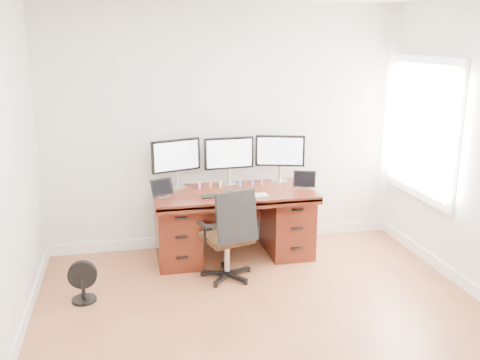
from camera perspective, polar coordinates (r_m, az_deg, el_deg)
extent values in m
plane|color=#925838|center=(4.38, 4.35, -17.24)|extent=(4.50, 4.50, 0.00)
cube|color=white|center=(5.97, -1.53, 5.54)|extent=(4.00, 0.10, 2.70)
cube|color=white|center=(5.97, 18.90, 5.22)|extent=(0.04, 1.30, 1.50)
cube|color=white|center=(5.96, 18.73, 5.21)|extent=(0.01, 1.15, 1.35)
cube|color=#49180E|center=(5.68, -0.64, -1.43)|extent=(1.70, 0.80, 0.05)
cube|color=#49180E|center=(5.74, -6.64, -5.28)|extent=(0.45, 0.70, 0.70)
cube|color=#49180E|center=(5.97, 5.03, -4.45)|extent=(0.45, 0.70, 0.70)
cube|color=#351109|center=(6.03, -1.21, -2.69)|extent=(0.74, 0.03, 0.40)
cylinder|color=black|center=(5.44, -1.38, -9.98)|extent=(0.62, 0.62, 0.07)
cylinder|color=silver|center=(5.35, -1.40, -7.91)|extent=(0.05, 0.05, 0.36)
cube|color=#382110|center=(5.28, -1.41, -6.13)|extent=(0.53, 0.52, 0.06)
cube|color=black|center=(5.03, -0.37, -3.99)|extent=(0.40, 0.16, 0.49)
cube|color=black|center=(5.13, -3.80, -4.92)|extent=(0.11, 0.22, 0.03)
cube|color=black|center=(5.34, 0.86, -4.06)|extent=(0.11, 0.22, 0.03)
cylinder|color=black|center=(5.19, -16.28, -12.16)|extent=(0.22, 0.22, 0.03)
cylinder|color=black|center=(5.15, -16.37, -11.09)|extent=(0.04, 0.04, 0.19)
cylinder|color=black|center=(5.09, -16.48, -9.75)|extent=(0.26, 0.06, 0.26)
cube|color=silver|center=(5.85, -6.75, -0.74)|extent=(0.21, 0.19, 0.01)
cylinder|color=silver|center=(5.83, -6.78, 0.06)|extent=(0.04, 0.04, 0.18)
cube|color=black|center=(5.76, -6.86, 2.61)|extent=(0.54, 0.20, 0.35)
cube|color=white|center=(5.75, -6.78, 2.57)|extent=(0.48, 0.15, 0.30)
cube|color=silver|center=(5.93, -1.17, -0.42)|extent=(0.19, 0.15, 0.01)
cylinder|color=silver|center=(5.91, -1.17, 0.37)|extent=(0.04, 0.04, 0.18)
cube|color=black|center=(5.84, -1.18, 2.88)|extent=(0.55, 0.07, 0.35)
cube|color=white|center=(5.83, -1.14, 2.84)|extent=(0.50, 0.03, 0.30)
cube|color=silver|center=(6.06, 4.22, -0.11)|extent=(0.21, 0.19, 0.01)
cylinder|color=silver|center=(6.04, 4.24, 0.66)|extent=(0.04, 0.04, 0.18)
cube|color=black|center=(5.98, 4.29, 3.12)|extent=(0.54, 0.19, 0.35)
cube|color=white|center=(5.96, 4.28, 3.08)|extent=(0.48, 0.15, 0.30)
cube|color=silver|center=(5.53, -8.27, -1.72)|extent=(0.12, 0.11, 0.01)
cube|color=black|center=(5.50, -8.31, -0.78)|extent=(0.25, 0.16, 0.17)
cube|color=silver|center=(5.82, 6.89, -0.81)|extent=(0.12, 0.11, 0.01)
cube|color=black|center=(5.80, 6.92, 0.09)|extent=(0.25, 0.15, 0.17)
cube|color=silver|center=(5.52, 0.27, -1.58)|extent=(0.30, 0.16, 0.01)
cube|color=silver|center=(5.52, 2.20, -1.61)|extent=(0.15, 0.15, 0.01)
cube|color=black|center=(5.49, -3.01, -1.73)|extent=(0.21, 0.14, 0.01)
cube|color=black|center=(5.66, -0.76, -1.18)|extent=(0.14, 0.09, 0.01)
cylinder|color=pink|center=(5.75, -4.36, -0.73)|extent=(0.03, 0.03, 0.05)
sphere|color=pink|center=(5.74, -4.36, -0.37)|extent=(0.03, 0.03, 0.03)
cylinder|color=#F6763F|center=(5.77, -3.17, -0.66)|extent=(0.03, 0.03, 0.05)
sphere|color=#F6763F|center=(5.76, -3.18, -0.30)|extent=(0.03, 0.03, 0.03)
cylinder|color=#DBC471|center=(5.79, -2.12, -0.60)|extent=(0.03, 0.03, 0.05)
sphere|color=#DBC471|center=(5.78, -2.13, -0.24)|extent=(0.03, 0.03, 0.03)
cylinder|color=#6483E1|center=(5.83, -0.03, -0.48)|extent=(0.03, 0.03, 0.05)
sphere|color=#6483E1|center=(5.82, -0.03, -0.12)|extent=(0.03, 0.03, 0.03)
cylinder|color=#875CD1|center=(5.86, 1.35, -0.40)|extent=(0.03, 0.03, 0.05)
sphere|color=#875CD1|center=(5.85, 1.35, -0.04)|extent=(0.03, 0.03, 0.03)
cylinder|color=#99674C|center=(5.88, 2.29, -0.34)|extent=(0.03, 0.03, 0.05)
sphere|color=#99674C|center=(5.87, 2.30, 0.01)|extent=(0.03, 0.03, 0.03)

